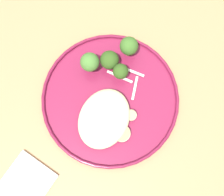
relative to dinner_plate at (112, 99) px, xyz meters
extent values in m
plane|color=#665B51|center=(0.02, 0.00, -0.75)|extent=(6.00, 6.00, 0.00)
cube|color=#9E754C|center=(0.02, 0.00, -0.03)|extent=(1.40, 1.00, 0.04)
cylinder|color=maroon|center=(0.00, 0.00, 0.00)|extent=(0.29, 0.29, 0.01)
torus|color=maroon|center=(0.00, 0.00, 0.01)|extent=(0.29, 0.29, 0.01)
ellipsoid|color=beige|center=(-0.05, 0.00, 0.02)|extent=(0.13, 0.10, 0.03)
cylinder|color=#DBB77A|center=(-0.08, -0.02, 0.01)|extent=(0.03, 0.03, 0.01)
cylinder|color=#8E774F|center=(-0.08, -0.02, 0.02)|extent=(0.03, 0.03, 0.00)
cylinder|color=beige|center=(-0.02, -0.03, 0.01)|extent=(0.03, 0.03, 0.01)
cylinder|color=#988766|center=(-0.02, -0.03, 0.02)|extent=(0.02, 0.02, 0.00)
cylinder|color=beige|center=(-0.02, -0.05, 0.01)|extent=(0.02, 0.02, 0.01)
cylinder|color=#988766|center=(-0.02, -0.05, 0.02)|extent=(0.02, 0.02, 0.00)
cylinder|color=beige|center=(-0.04, 0.01, 0.01)|extent=(0.03, 0.03, 0.01)
cylinder|color=#988766|center=(-0.04, 0.01, 0.02)|extent=(0.03, 0.03, 0.00)
cylinder|color=#E5C689|center=(-0.06, 0.03, 0.01)|extent=(0.03, 0.03, 0.01)
cylinder|color=#958159|center=(-0.06, 0.03, 0.02)|extent=(0.03, 0.03, 0.00)
cylinder|color=#E5C689|center=(-0.06, -0.05, 0.01)|extent=(0.03, 0.03, 0.01)
cylinder|color=#958159|center=(-0.06, -0.05, 0.02)|extent=(0.03, 0.03, 0.00)
cylinder|color=#7A994C|center=(0.11, 0.01, 0.01)|extent=(0.02, 0.02, 0.02)
sphere|color=#386023|center=(0.11, 0.01, 0.04)|extent=(0.04, 0.04, 0.04)
cylinder|color=#7A994C|center=(0.05, 0.00, 0.01)|extent=(0.02, 0.02, 0.02)
sphere|color=#2D4C19|center=(0.05, 0.00, 0.04)|extent=(0.03, 0.03, 0.03)
cylinder|color=#7A994C|center=(0.07, 0.03, 0.01)|extent=(0.01, 0.01, 0.02)
sphere|color=#2D4C19|center=(0.07, 0.03, 0.04)|extent=(0.04, 0.04, 0.04)
cylinder|color=#89A356|center=(0.04, 0.07, 0.01)|extent=(0.01, 0.01, 0.02)
sphere|color=#42702D|center=(0.04, 0.07, 0.04)|extent=(0.04, 0.04, 0.04)
cube|color=silver|center=(0.05, 0.00, 0.01)|extent=(0.01, 0.06, 0.00)
cube|color=silver|center=(0.07, -0.02, 0.01)|extent=(0.01, 0.05, 0.00)
cube|color=silver|center=(0.04, -0.04, 0.01)|extent=(0.05, 0.02, 0.00)
cube|color=white|center=(-0.25, 0.09, 0.00)|extent=(0.16, 0.12, 0.01)
camera|label=1|loc=(-0.12, -0.05, 0.56)|focal=43.67mm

